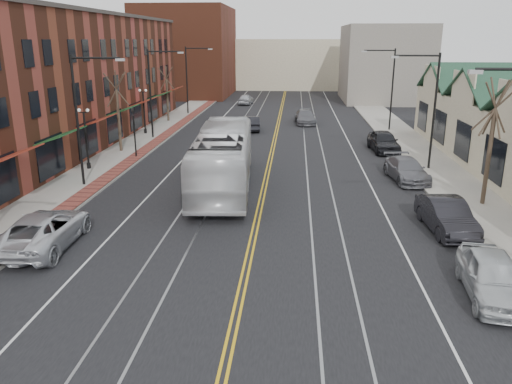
% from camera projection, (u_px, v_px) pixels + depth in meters
% --- Properties ---
extents(ground, '(160.00, 160.00, 0.00)m').
position_uv_depth(ground, '(231.00, 337.00, 15.76)').
color(ground, black).
rests_on(ground, ground).
extents(sidewalk_left, '(4.00, 120.00, 0.15)m').
position_uv_depth(sidewalk_left, '(100.00, 169.00, 35.69)').
color(sidewalk_left, gray).
rests_on(sidewalk_left, ground).
extents(sidewalk_right, '(4.00, 120.00, 0.15)m').
position_uv_depth(sidewalk_right, '(443.00, 176.00, 33.90)').
color(sidewalk_right, gray).
rests_on(sidewalk_right, ground).
extents(building_left, '(10.00, 50.00, 11.00)m').
position_uv_depth(building_left, '(44.00, 83.00, 41.29)').
color(building_left, brown).
rests_on(building_left, ground).
extents(backdrop_left, '(14.00, 18.00, 14.00)m').
position_uv_depth(backdrop_left, '(187.00, 52.00, 81.60)').
color(backdrop_left, brown).
rests_on(backdrop_left, ground).
extents(backdrop_mid, '(22.00, 14.00, 9.00)m').
position_uv_depth(backdrop_mid, '(287.00, 64.00, 95.44)').
color(backdrop_mid, '#B9AB8E').
rests_on(backdrop_mid, ground).
extents(backdrop_right, '(12.00, 16.00, 11.00)m').
position_uv_depth(backdrop_right, '(384.00, 63.00, 74.97)').
color(backdrop_right, slate).
rests_on(backdrop_right, ground).
extents(streetlight_l_1, '(3.33, 0.25, 8.00)m').
position_uv_depth(streetlight_l_1, '(83.00, 108.00, 30.35)').
color(streetlight_l_1, black).
rests_on(streetlight_l_1, sidewalk_left).
extents(streetlight_l_2, '(3.33, 0.25, 8.00)m').
position_uv_depth(streetlight_l_2, '(155.00, 85.00, 45.60)').
color(streetlight_l_2, black).
rests_on(streetlight_l_2, sidewalk_left).
extents(streetlight_l_3, '(3.33, 0.25, 8.00)m').
position_uv_depth(streetlight_l_3, '(190.00, 73.00, 60.85)').
color(streetlight_l_3, black).
rests_on(streetlight_l_3, sidewalk_left).
extents(streetlight_r_1, '(3.33, 0.25, 8.00)m').
position_uv_depth(streetlight_r_1, '(429.00, 99.00, 34.43)').
color(streetlight_r_1, black).
rests_on(streetlight_r_1, sidewalk_right).
extents(streetlight_r_2, '(3.33, 0.25, 8.00)m').
position_uv_depth(streetlight_r_2, '(388.00, 81.00, 49.67)').
color(streetlight_r_2, black).
rests_on(streetlight_r_2, sidewalk_right).
extents(lamppost_l_2, '(0.84, 0.28, 4.27)m').
position_uv_depth(lamppost_l_2, '(86.00, 140.00, 35.13)').
color(lamppost_l_2, black).
rests_on(lamppost_l_2, sidewalk_left).
extents(lamppost_l_3, '(0.84, 0.28, 4.27)m').
position_uv_depth(lamppost_l_3, '(144.00, 112.00, 48.47)').
color(lamppost_l_3, black).
rests_on(lamppost_l_3, sidewalk_left).
extents(tree_left_near, '(1.78, 1.37, 6.48)m').
position_uv_depth(tree_left_near, '(118.00, 110.00, 40.44)').
color(tree_left_near, '#382B21').
rests_on(tree_left_near, sidewalk_left).
extents(tree_left_far, '(1.66, 1.28, 6.02)m').
position_uv_depth(tree_left_far, '(167.00, 93.00, 55.75)').
color(tree_left_far, '#382B21').
rests_on(tree_left_far, sidewalk_left).
extents(tree_right_mid, '(1.90, 1.46, 6.93)m').
position_uv_depth(tree_right_mid, '(491.00, 140.00, 27.07)').
color(tree_right_mid, '#382B21').
rests_on(tree_right_mid, sidewalk_right).
extents(manhole_far, '(0.60, 0.60, 0.02)m').
position_uv_depth(manhole_far, '(23.00, 230.00, 24.17)').
color(manhole_far, '#592D19').
rests_on(manhole_far, sidewalk_left).
extents(traffic_signal, '(0.18, 0.15, 3.80)m').
position_uv_depth(traffic_signal, '(134.00, 129.00, 38.73)').
color(traffic_signal, black).
rests_on(traffic_signal, sidewalk_left).
extents(transit_bus, '(4.13, 13.82, 3.80)m').
position_uv_depth(transit_bus, '(223.00, 158.00, 31.06)').
color(transit_bus, silver).
rests_on(transit_bus, ground).
extents(parked_suv, '(2.91, 5.96, 1.63)m').
position_uv_depth(parked_suv, '(44.00, 230.00, 22.40)').
color(parked_suv, silver).
rests_on(parked_suv, ground).
extents(parked_car_a, '(2.39, 4.95, 1.63)m').
position_uv_depth(parked_car_a, '(493.00, 276.00, 18.00)').
color(parked_car_a, silver).
rests_on(parked_car_a, ground).
extents(parked_car_b, '(2.06, 5.01, 1.61)m').
position_uv_depth(parked_car_b, '(446.00, 216.00, 24.22)').
color(parked_car_b, black).
rests_on(parked_car_b, ground).
extents(parked_car_c, '(2.63, 5.27, 1.47)m').
position_uv_depth(parked_car_c, '(407.00, 170.00, 33.01)').
color(parked_car_c, slate).
rests_on(parked_car_c, ground).
extents(parked_car_d, '(2.40, 5.19, 1.72)m').
position_uv_depth(parked_car_d, '(384.00, 141.00, 41.54)').
color(parked_car_d, black).
rests_on(parked_car_d, ground).
extents(distant_car_left, '(2.03, 4.55, 1.45)m').
position_uv_depth(distant_car_left, '(252.00, 123.00, 51.18)').
color(distant_car_left, black).
rests_on(distant_car_left, ground).
extents(distant_car_right, '(2.51, 5.33, 1.50)m').
position_uv_depth(distant_car_right, '(305.00, 117.00, 55.22)').
color(distant_car_right, '#5B5C62').
rests_on(distant_car_right, ground).
extents(distant_car_far, '(2.11, 4.51, 1.49)m').
position_uv_depth(distant_car_far, '(246.00, 99.00, 71.68)').
color(distant_car_far, '#B7B9BF').
rests_on(distant_car_far, ground).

